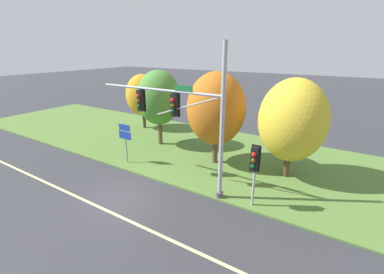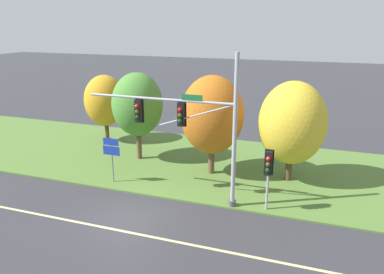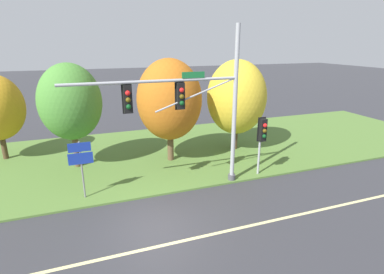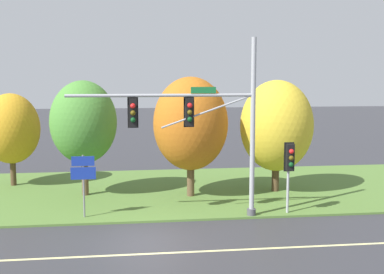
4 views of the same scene
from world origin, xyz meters
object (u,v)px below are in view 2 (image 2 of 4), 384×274
at_px(route_sign_post, 112,152).
at_px(tree_behind_signpost, 212,115).
at_px(tree_nearest_road, 105,101).
at_px(tree_left_of_mast, 137,105).
at_px(pedestrian_signal_near_kerb, 268,167).
at_px(tree_mid_verge, 292,123).
at_px(traffic_signal_mast, 193,123).

bearing_deg(route_sign_post, tree_behind_signpost, 32.38).
height_order(tree_nearest_road, tree_left_of_mast, tree_left_of_mast).
bearing_deg(route_sign_post, tree_left_of_mast, 94.62).
distance_m(pedestrian_signal_near_kerb, tree_mid_verge, 4.58).
bearing_deg(pedestrian_signal_near_kerb, tree_mid_verge, 80.87).
relative_size(traffic_signal_mast, pedestrian_signal_near_kerb, 2.52).
bearing_deg(tree_behind_signpost, tree_left_of_mast, 171.03).
relative_size(tree_nearest_road, tree_behind_signpost, 0.85).
distance_m(tree_left_of_mast, tree_behind_signpost, 5.60).
distance_m(tree_nearest_road, tree_behind_signpost, 10.57).
distance_m(pedestrian_signal_near_kerb, tree_left_of_mast, 10.79).
relative_size(route_sign_post, tree_nearest_road, 0.53).
bearing_deg(tree_behind_signpost, pedestrian_signal_near_kerb, -43.76).
distance_m(traffic_signal_mast, route_sign_post, 5.87).
bearing_deg(tree_mid_verge, tree_behind_signpost, -174.05).
relative_size(pedestrian_signal_near_kerb, tree_behind_signpost, 0.53).
height_order(traffic_signal_mast, pedestrian_signal_near_kerb, traffic_signal_mast).
relative_size(traffic_signal_mast, tree_nearest_road, 1.56).
bearing_deg(tree_nearest_road, tree_behind_signpost, -20.73).
relative_size(tree_left_of_mast, tree_behind_signpost, 0.97).
xyz_separation_m(traffic_signal_mast, tree_nearest_road, (-9.99, 7.65, -1.04)).
xyz_separation_m(traffic_signal_mast, route_sign_post, (-5.31, 0.62, -2.41)).
bearing_deg(tree_mid_verge, route_sign_post, -159.14).
xyz_separation_m(traffic_signal_mast, tree_left_of_mast, (-5.65, 4.79, -0.45)).
bearing_deg(tree_left_of_mast, tree_mid_verge, -2.11).
height_order(tree_behind_signpost, tree_mid_verge, tree_behind_signpost).
bearing_deg(traffic_signal_mast, route_sign_post, 173.32).
distance_m(route_sign_post, tree_nearest_road, 8.55).
height_order(route_sign_post, tree_left_of_mast, tree_left_of_mast).
bearing_deg(tree_mid_verge, traffic_signal_mast, -136.39).
distance_m(pedestrian_signal_near_kerb, tree_behind_signpost, 5.78).
bearing_deg(tree_nearest_road, traffic_signal_mast, -37.45).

